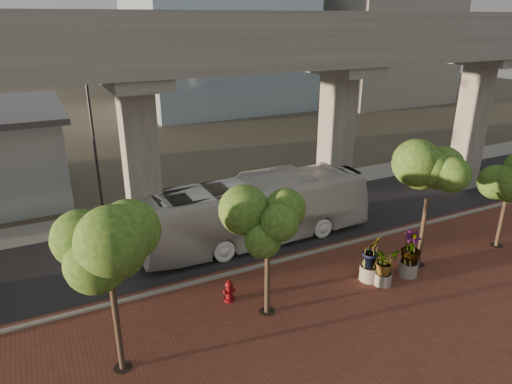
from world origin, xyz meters
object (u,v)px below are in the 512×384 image
parked_car (450,160)px  planter_front (385,263)px  fire_hydrant (229,291)px  transit_bus (256,210)px

parked_car → planter_front: planter_front is taller
fire_hydrant → transit_bus: bearing=52.1°
parked_car → fire_hydrant: parked_car is taller
transit_bus → parked_car: (21.00, 4.95, -1.23)m
transit_bus → planter_front: transit_bus is taller
parked_car → planter_front: 21.32m
transit_bus → fire_hydrant: transit_bus is taller
fire_hydrant → planter_front: size_ratio=0.55×
fire_hydrant → planter_front: planter_front is taller
transit_bus → parked_car: bearing=-77.1°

